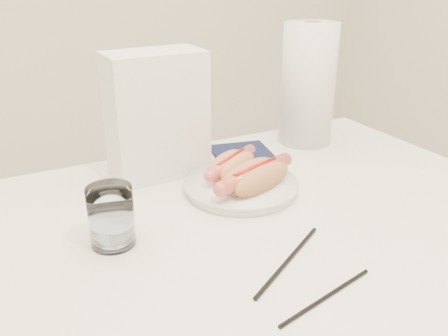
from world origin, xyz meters
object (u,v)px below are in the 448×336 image
hotdog_right (255,177)px  water_glass (111,216)px  napkin_box (157,115)px  hotdog_left (231,165)px  paper_towel_roll (308,84)px  table (234,251)px  plate (241,187)px

hotdog_right → water_glass: 0.30m
hotdog_right → napkin_box: 0.25m
hotdog_left → hotdog_right: 0.08m
hotdog_right → paper_towel_roll: 0.37m
table → plate: size_ratio=5.37×
plate → water_glass: bearing=-165.7°
table → hotdog_left: hotdog_left is taller
plate → hotdog_right: hotdog_right is taller
water_glass → napkin_box: (0.17, 0.24, 0.08)m
water_glass → napkin_box: bearing=54.1°
plate → water_glass: size_ratio=2.17×
hotdog_right → paper_towel_roll: (0.28, 0.22, 0.11)m
hotdog_right → table: bearing=-158.8°
table → hotdog_left: (0.08, 0.15, 0.10)m
plate → napkin_box: size_ratio=0.83×
hotdog_left → water_glass: bearing=171.4°
table → hotdog_left: size_ratio=7.77×
paper_towel_roll → table: bearing=-141.8°
plate → hotdog_left: 0.06m
hotdog_left → hotdog_right: size_ratio=0.79×
plate → paper_towel_roll: size_ratio=0.74×
table → paper_towel_roll: paper_towel_roll is taller
hotdog_right → water_glass: (-0.30, -0.04, 0.01)m
table → water_glass: bearing=171.0°
table → napkin_box: bearing=98.6°
hotdog_right → paper_towel_roll: size_ratio=0.65×
plate → hotdog_right: bearing=-71.7°
table → napkin_box: napkin_box is taller
hotdog_left → paper_towel_roll: size_ratio=0.51×
plate → paper_towel_roll: (0.29, 0.18, 0.14)m
paper_towel_roll → water_glass: bearing=-156.2°
plate → hotdog_left: bearing=87.0°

